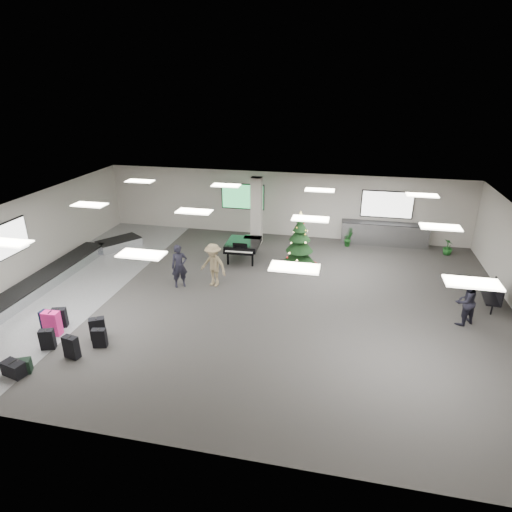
% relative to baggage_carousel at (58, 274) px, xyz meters
% --- Properties ---
extents(ground, '(18.00, 18.00, 0.00)m').
position_rel_baggage_carousel_xyz_m(ground, '(7.84, 0.08, -0.21)').
color(ground, '#322F2D').
rests_on(ground, ground).
extents(room_envelope, '(18.02, 14.02, 3.21)m').
position_rel_baggage_carousel_xyz_m(room_envelope, '(7.46, 0.75, 2.12)').
color(room_envelope, beige).
rests_on(room_envelope, ground).
extents(baggage_carousel, '(2.28, 9.71, 0.43)m').
position_rel_baggage_carousel_xyz_m(baggage_carousel, '(0.00, 0.00, 0.00)').
color(baggage_carousel, silver).
rests_on(baggage_carousel, ground).
extents(service_counter, '(4.05, 0.65, 1.08)m').
position_rel_baggage_carousel_xyz_m(service_counter, '(12.84, 6.73, 0.33)').
color(service_counter, silver).
rests_on(service_counter, ground).
extents(suitcase_0, '(0.45, 0.34, 0.64)m').
position_rel_baggage_carousel_xyz_m(suitcase_0, '(2.71, -4.24, 0.10)').
color(suitcase_0, black).
rests_on(suitcase_0, ground).
extents(suitcase_1, '(0.47, 0.30, 0.69)m').
position_rel_baggage_carousel_xyz_m(suitcase_1, '(3.66, -4.48, 0.12)').
color(suitcase_1, black).
rests_on(suitcase_1, ground).
extents(pink_suitcase, '(0.51, 0.31, 0.81)m').
position_rel_baggage_carousel_xyz_m(pink_suitcase, '(2.38, -3.55, 0.18)').
color(pink_suitcase, '#FF2184').
rests_on(pink_suitcase, ground).
extents(suitcase_3, '(0.52, 0.44, 0.70)m').
position_rel_baggage_carousel_xyz_m(suitcase_3, '(3.85, -3.43, 0.13)').
color(suitcase_3, black).
rests_on(suitcase_3, ground).
extents(navy_suitcase, '(0.47, 0.29, 0.72)m').
position_rel_baggage_carousel_xyz_m(navy_suitcase, '(2.14, -3.41, 0.14)').
color(navy_suitcase, black).
rests_on(navy_suitcase, ground).
extents(green_duffel, '(0.65, 0.52, 0.41)m').
position_rel_baggage_carousel_xyz_m(green_duffel, '(2.69, -5.41, -0.02)').
color(green_duffel, black).
rests_on(green_duffel, ground).
extents(suitcase_7, '(0.44, 0.30, 0.60)m').
position_rel_baggage_carousel_xyz_m(suitcase_7, '(4.14, -3.83, 0.08)').
color(suitcase_7, black).
rests_on(suitcase_7, ground).
extents(suitcase_8, '(0.49, 0.37, 0.66)m').
position_rel_baggage_carousel_xyz_m(suitcase_8, '(2.30, -3.09, 0.11)').
color(suitcase_8, black).
rests_on(suitcase_8, ground).
extents(black_duffel, '(0.68, 0.47, 0.43)m').
position_rel_baggage_carousel_xyz_m(black_duffel, '(2.61, -5.52, -0.01)').
color(black_duffel, black).
rests_on(black_duffel, ground).
extents(christmas_tree, '(1.68, 1.68, 2.40)m').
position_rel_baggage_carousel_xyz_m(christmas_tree, '(9.17, 3.41, 0.61)').
color(christmas_tree, maroon).
rests_on(christmas_tree, ground).
extents(grand_piano, '(1.44, 1.81, 1.01)m').
position_rel_baggage_carousel_xyz_m(grand_piano, '(6.71, 3.44, 0.50)').
color(grand_piano, black).
rests_on(grand_piano, ground).
extents(bench, '(0.61, 1.45, 0.89)m').
position_rel_baggage_carousel_xyz_m(bench, '(16.17, 1.21, 0.29)').
color(bench, black).
rests_on(bench, ground).
extents(traveler_a, '(0.73, 0.67, 1.68)m').
position_rel_baggage_carousel_xyz_m(traveler_a, '(4.99, 0.45, 0.63)').
color(traveler_a, black).
rests_on(traveler_a, ground).
extents(traveler_b, '(1.24, 0.93, 1.70)m').
position_rel_baggage_carousel_xyz_m(traveler_b, '(6.22, 0.79, 0.64)').
color(traveler_b, '#937F5B').
rests_on(traveler_b, ground).
extents(traveler_bench, '(1.01, 0.98, 1.64)m').
position_rel_baggage_carousel_xyz_m(traveler_bench, '(14.90, -0.19, 0.61)').
color(traveler_bench, black).
rests_on(traveler_bench, ground).
extents(potted_plant_left, '(0.49, 0.45, 0.72)m').
position_rel_baggage_carousel_xyz_m(potted_plant_left, '(11.19, 6.15, 0.15)').
color(potted_plant_left, '#144015').
rests_on(potted_plant_left, ground).
extents(potted_plant_right, '(0.57, 0.57, 0.73)m').
position_rel_baggage_carousel_xyz_m(potted_plant_right, '(15.59, 6.02, 0.15)').
color(potted_plant_right, '#144015').
rests_on(potted_plant_right, ground).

